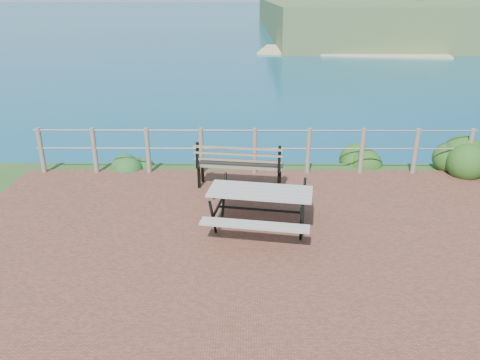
# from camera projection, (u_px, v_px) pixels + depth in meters

# --- Properties ---
(ground) EXTENTS (10.00, 7.00, 0.12)m
(ground) POSITION_uv_depth(u_px,v_px,m) (259.00, 252.00, 7.12)
(ground) COLOR brown
(ground) RESTS_ON ground
(ocean) EXTENTS (1200.00, 1200.00, 0.00)m
(ocean) POSITION_uv_depth(u_px,v_px,m) (244.00, 1.00, 192.61)
(ocean) COLOR #135C73
(ocean) RESTS_ON ground
(safety_railing) EXTENTS (9.40, 0.10, 1.00)m
(safety_railing) POSITION_uv_depth(u_px,v_px,m) (255.00, 148.00, 10.01)
(safety_railing) COLOR #6B5B4C
(safety_railing) RESTS_ON ground
(picnic_table) EXTENTS (1.75, 1.43, 0.70)m
(picnic_table) POSITION_uv_depth(u_px,v_px,m) (260.00, 206.00, 7.62)
(picnic_table) COLOR gray
(picnic_table) RESTS_ON ground
(park_bench) EXTENTS (1.77, 0.67, 0.97)m
(park_bench) POSITION_uv_depth(u_px,v_px,m) (240.00, 158.00, 9.25)
(park_bench) COLOR brown
(park_bench) RESTS_ON ground
(shrub_right_edge) EXTENTS (0.97, 0.97, 1.39)m
(shrub_right_edge) POSITION_uv_depth(u_px,v_px,m) (461.00, 172.00, 10.29)
(shrub_right_edge) COLOR #164916
(shrub_right_edge) RESTS_ON ground
(shrub_lip_west) EXTENTS (0.77, 0.77, 0.52)m
(shrub_lip_west) POSITION_uv_depth(u_px,v_px,m) (135.00, 167.00, 10.60)
(shrub_lip_west) COLOR #1B481E
(shrub_lip_west) RESTS_ON ground
(shrub_lip_east) EXTENTS (0.86, 0.86, 0.63)m
(shrub_lip_east) POSITION_uv_depth(u_px,v_px,m) (354.00, 160.00, 11.01)
(shrub_lip_east) COLOR #164916
(shrub_lip_east) RESTS_ON ground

